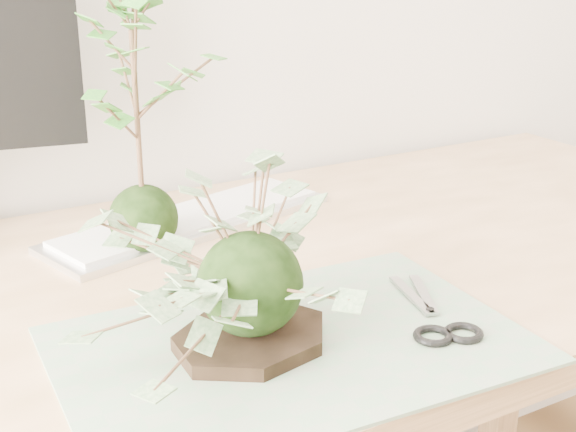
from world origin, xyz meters
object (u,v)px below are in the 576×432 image
object	(u,v)px
desk	(273,327)
ivy_kokedama	(250,237)
maple_kokedama	(133,49)
keyboard	(191,220)

from	to	relation	value
desk	ivy_kokedama	world-z (taller)	ivy_kokedama
desk	ivy_kokedama	distance (m)	0.30
ivy_kokedama	maple_kokedama	distance (m)	0.33
ivy_kokedama	keyboard	world-z (taller)	ivy_kokedama
ivy_kokedama	keyboard	xyz separation A→B (m)	(0.09, 0.36, -0.11)
keyboard	ivy_kokedama	bearing A→B (deg)	-118.64
ivy_kokedama	maple_kokedama	world-z (taller)	maple_kokedama
desk	maple_kokedama	xyz separation A→B (m)	(-0.12, 0.13, 0.35)
desk	ivy_kokedama	xyz separation A→B (m)	(-0.12, -0.18, 0.21)
desk	maple_kokedama	distance (m)	0.39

